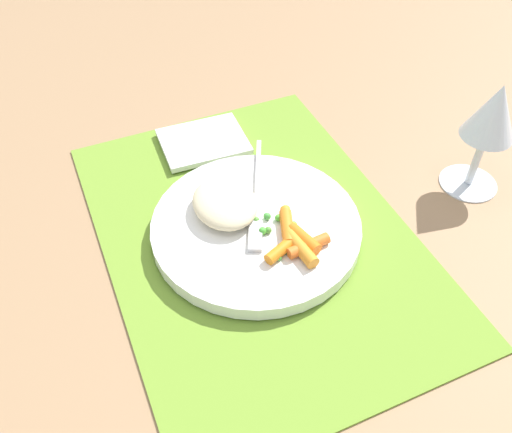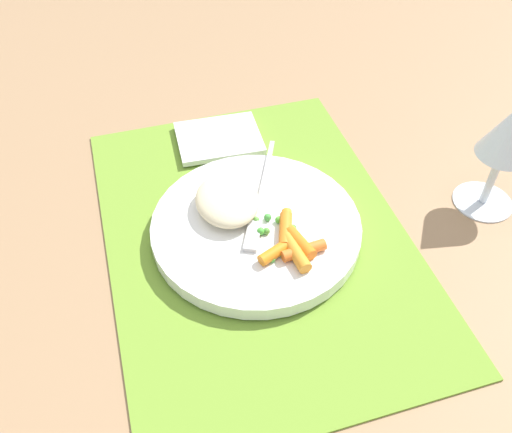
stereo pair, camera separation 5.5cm
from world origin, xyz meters
TOP-DOWN VIEW (x-y plane):
  - ground_plane at (0.00, 0.00)m, footprint 2.40×2.40m
  - placemat at (0.00, 0.00)m, footprint 0.50×0.36m
  - plate at (0.00, 0.00)m, footprint 0.25×0.25m
  - rice_mound at (-0.03, -0.03)m, footprint 0.09×0.08m
  - carrot_portion at (0.05, 0.03)m, footprint 0.09×0.08m
  - pea_scatter at (0.03, 0.01)m, footprint 0.07×0.05m
  - fork at (-0.03, 0.01)m, footprint 0.18×0.09m
  - wine_glass at (0.03, 0.30)m, footprint 0.08×0.08m
  - napkin at (-0.19, 0.00)m, footprint 0.10×0.12m

SIDE VIEW (x-z plane):
  - ground_plane at x=0.00m, z-range 0.00..0.00m
  - placemat at x=0.00m, z-range 0.00..0.01m
  - napkin at x=-0.19m, z-range 0.01..0.01m
  - plate at x=0.00m, z-range 0.01..0.02m
  - fork at x=-0.03m, z-range 0.02..0.03m
  - pea_scatter at x=0.03m, z-range 0.02..0.03m
  - carrot_portion at x=0.05m, z-range 0.02..0.04m
  - rice_mound at x=-0.03m, z-range 0.02..0.05m
  - wine_glass at x=0.03m, z-range 0.03..0.18m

